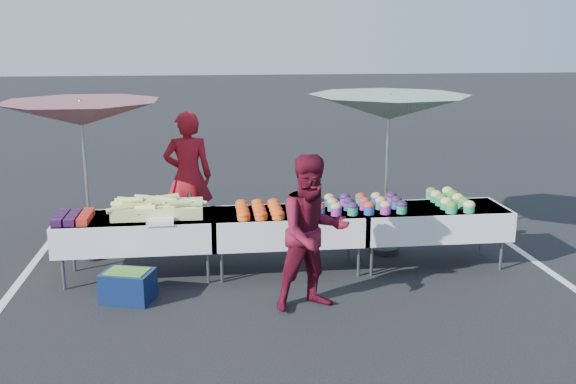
{
  "coord_description": "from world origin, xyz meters",
  "views": [
    {
      "loc": [
        -0.91,
        -7.43,
        2.84
      ],
      "look_at": [
        0.0,
        0.0,
        1.0
      ],
      "focal_mm": 40.0,
      "sensor_mm": 36.0,
      "label": 1
    }
  ],
  "objects": [
    {
      "name": "ground",
      "position": [
        0.0,
        0.0,
        0.0
      ],
      "size": [
        80.0,
        80.0,
        0.0
      ],
      "primitive_type": "plane",
      "color": "black"
    },
    {
      "name": "stripe_left",
      "position": [
        -3.2,
        0.0,
        0.0
      ],
      "size": [
        0.1,
        5.0,
        0.0
      ],
      "primitive_type": "cube",
      "color": "silver",
      "rests_on": "ground"
    },
    {
      "name": "stripe_right",
      "position": [
        3.2,
        0.0,
        0.0
      ],
      "size": [
        0.1,
        5.0,
        0.0
      ],
      "primitive_type": "cube",
      "color": "silver",
      "rests_on": "ground"
    },
    {
      "name": "table_left",
      "position": [
        -1.8,
        0.0,
        0.58
      ],
      "size": [
        1.86,
        0.81,
        0.75
      ],
      "color": "white",
      "rests_on": "ground"
    },
    {
      "name": "table_center",
      "position": [
        0.0,
        0.0,
        0.58
      ],
      "size": [
        1.86,
        0.81,
        0.75
      ],
      "color": "white",
      "rests_on": "ground"
    },
    {
      "name": "table_right",
      "position": [
        1.8,
        0.0,
        0.58
      ],
      "size": [
        1.86,
        0.81,
        0.75
      ],
      "color": "white",
      "rests_on": "ground"
    },
    {
      "name": "berry_punnets",
      "position": [
        -2.51,
        -0.06,
        0.79
      ],
      "size": [
        0.4,
        0.54,
        0.08
      ],
      "color": "black",
      "rests_on": "table_left"
    },
    {
      "name": "corn_pile",
      "position": [
        -1.56,
        0.04,
        0.84
      ],
      "size": [
        1.16,
        0.57,
        0.26
      ],
      "color": "#BDCF6A",
      "rests_on": "table_left"
    },
    {
      "name": "plastic_bags",
      "position": [
        -1.5,
        -0.3,
        0.78
      ],
      "size": [
        0.3,
        0.25,
        0.05
      ],
      "primitive_type": "cube",
      "color": "white",
      "rests_on": "table_left"
    },
    {
      "name": "carrot_bowls",
      "position": [
        -0.35,
        -0.01,
        0.8
      ],
      "size": [
        0.55,
        0.69,
        0.11
      ],
      "color": "#E35819",
      "rests_on": "table_center"
    },
    {
      "name": "potato_cups",
      "position": [
        0.85,
        0.0,
        0.83
      ],
      "size": [
        1.14,
        0.58,
        0.16
      ],
      "color": "#213E9B",
      "rests_on": "table_right"
    },
    {
      "name": "bean_baskets",
      "position": [
        2.06,
        0.08,
        0.82
      ],
      "size": [
        0.36,
        0.86,
        0.15
      ],
      "color": "#218658",
      "rests_on": "table_right"
    },
    {
      "name": "vendor",
      "position": [
        -1.23,
        1.4,
        0.92
      ],
      "size": [
        0.69,
        0.47,
        1.83
      ],
      "primitive_type": "imported",
      "rotation": [
        0.0,
        0.0,
        3.18
      ],
      "color": "maroon",
      "rests_on": "ground"
    },
    {
      "name": "customer",
      "position": [
        0.12,
        -1.13,
        0.83
      ],
      "size": [
        0.94,
        0.82,
        1.66
      ],
      "primitive_type": "imported",
      "rotation": [
        0.0,
        0.0,
        0.26
      ],
      "color": "#580D1E",
      "rests_on": "ground"
    },
    {
      "name": "umbrella_left",
      "position": [
        -2.5,
        0.8,
        1.87
      ],
      "size": [
        2.64,
        2.64,
        2.07
      ],
      "rotation": [
        0.0,
        0.0,
        -0.39
      ],
      "color": "black",
      "rests_on": "ground"
    },
    {
      "name": "umbrella_right",
      "position": [
        1.37,
        0.55,
        1.93
      ],
      "size": [
        2.43,
        2.43,
        2.12
      ],
      "rotation": [
        0.0,
        0.0,
        -0.18
      ],
      "color": "black",
      "rests_on": "ground"
    },
    {
      "name": "storage_bin",
      "position": [
        -1.85,
        -0.71,
        0.18
      ],
      "size": [
        0.62,
        0.53,
        0.35
      ],
      "rotation": [
        0.0,
        0.0,
        -0.31
      ],
      "color": "#0D1A41",
      "rests_on": "ground"
    }
  ]
}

